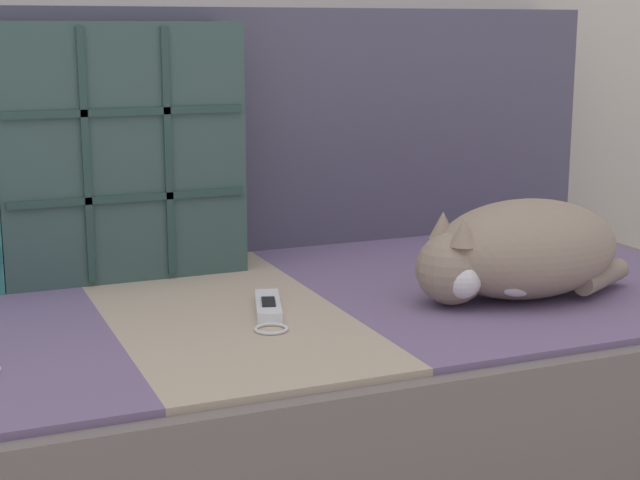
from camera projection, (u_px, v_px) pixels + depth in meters
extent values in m
cube|color=#6B605B|center=(103.00, 383.00, 1.49)|extent=(2.13, 0.86, 0.20)
cube|color=tan|center=(213.00, 307.00, 1.51)|extent=(0.34, 0.78, 0.01)
cube|color=slate|center=(409.00, 285.00, 1.64)|extent=(0.34, 0.78, 0.01)
cube|color=slate|center=(576.00, 266.00, 1.77)|extent=(0.34, 0.78, 0.01)
cube|color=#514C60|center=(56.00, 137.00, 1.75)|extent=(2.13, 0.14, 0.45)
cube|color=#38514C|center=(119.00, 151.00, 1.65)|extent=(0.41, 0.13, 0.43)
cube|color=#28423D|center=(130.00, 198.00, 1.61)|extent=(0.39, 0.01, 0.01)
cube|color=#28423D|center=(86.00, 158.00, 1.57)|extent=(0.01, 0.01, 0.41)
cube|color=#28423D|center=(126.00, 112.00, 1.58)|extent=(0.39, 0.01, 0.01)
cube|color=#28423D|center=(168.00, 153.00, 1.62)|extent=(0.01, 0.01, 0.41)
ellipsoid|color=gray|center=(526.00, 249.00, 1.53)|extent=(0.31, 0.20, 0.16)
sphere|color=gray|center=(452.00, 269.00, 1.49)|extent=(0.11, 0.11, 0.11)
sphere|color=white|center=(462.00, 279.00, 1.46)|extent=(0.06, 0.06, 0.06)
ellipsoid|color=white|center=(520.00, 274.00, 1.47)|extent=(0.09, 0.05, 0.07)
cylinder|color=gray|center=(602.00, 277.00, 1.57)|extent=(0.14, 0.10, 0.03)
cone|color=gray|center=(463.00, 232.00, 1.45)|extent=(0.04, 0.04, 0.04)
cone|color=gray|center=(443.00, 225.00, 1.50)|extent=(0.04, 0.04, 0.04)
cube|color=white|center=(268.00, 307.00, 1.46)|extent=(0.08, 0.14, 0.02)
cube|color=black|center=(268.00, 302.00, 1.45)|extent=(0.03, 0.05, 0.00)
cube|color=black|center=(267.00, 295.00, 1.53)|extent=(0.03, 0.02, 0.02)
torus|color=silver|center=(271.00, 329.00, 1.38)|extent=(0.06, 0.06, 0.01)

